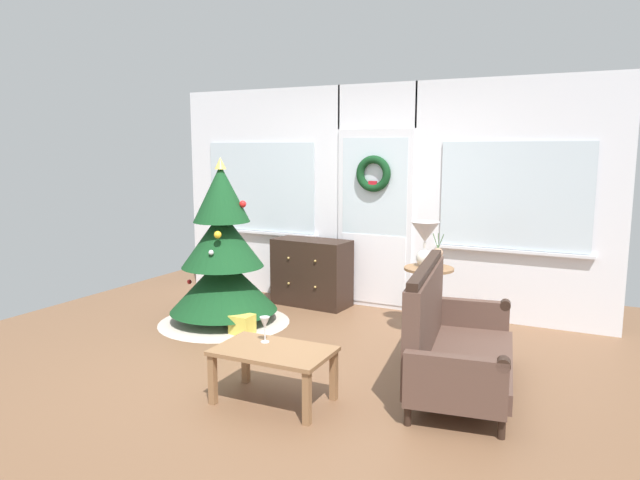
{
  "coord_description": "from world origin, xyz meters",
  "views": [
    {
      "loc": [
        2.42,
        -4.19,
        1.83
      ],
      "look_at": [
        0.05,
        0.55,
        1.0
      ],
      "focal_mm": 32.84,
      "sensor_mm": 36.0,
      "label": 1
    }
  ],
  "objects": [
    {
      "name": "flower_vase",
      "position": [
        0.98,
        1.2,
        0.8
      ],
      "size": [
        0.11,
        0.1,
        0.35
      ],
      "color": "tan",
      "rests_on": "side_table"
    },
    {
      "name": "ground_plane",
      "position": [
        0.0,
        0.0,
        0.0
      ],
      "size": [
        6.76,
        6.76,
        0.0
      ],
      "primitive_type": "plane",
      "color": "brown"
    },
    {
      "name": "settee_sofa",
      "position": [
        1.38,
        0.1,
        0.38
      ],
      "size": [
        0.92,
        1.65,
        0.96
      ],
      "color": "black",
      "rests_on": "ground"
    },
    {
      "name": "back_wall_with_door",
      "position": [
        0.0,
        2.08,
        1.28
      ],
      "size": [
        5.2,
        0.19,
        2.55
      ],
      "color": "white",
      "rests_on": "ground"
    },
    {
      "name": "coffee_table",
      "position": [
        0.31,
        -0.72,
        0.34
      ],
      "size": [
        0.85,
        0.54,
        0.4
      ],
      "color": "#8E6642",
      "rests_on": "ground"
    },
    {
      "name": "table_lamp",
      "position": [
        0.82,
        1.3,
        0.97
      ],
      "size": [
        0.28,
        0.28,
        0.44
      ],
      "color": "silver",
      "rests_on": "side_table"
    },
    {
      "name": "christmas_tree",
      "position": [
        -1.18,
        0.74,
        0.63
      ],
      "size": [
        1.39,
        1.39,
        1.74
      ],
      "color": "#4C331E",
      "rests_on": "ground"
    },
    {
      "name": "dresser_cabinet",
      "position": [
        -0.68,
        1.79,
        0.39
      ],
      "size": [
        0.93,
        0.49,
        0.78
      ],
      "color": "black",
      "rests_on": "ground"
    },
    {
      "name": "side_table",
      "position": [
        0.88,
        1.26,
        0.49
      ],
      "size": [
        0.5,
        0.48,
        0.69
      ],
      "color": "#8E6642",
      "rests_on": "ground"
    },
    {
      "name": "wine_glass",
      "position": [
        0.18,
        -0.62,
        0.54
      ],
      "size": [
        0.08,
        0.08,
        0.2
      ],
      "color": "silver",
      "rests_on": "coffee_table"
    },
    {
      "name": "gift_box",
      "position": [
        -0.76,
        0.45,
        0.11
      ],
      "size": [
        0.21,
        0.19,
        0.21
      ],
      "primitive_type": "cube",
      "color": "#D8C64C",
      "rests_on": "ground"
    }
  ]
}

